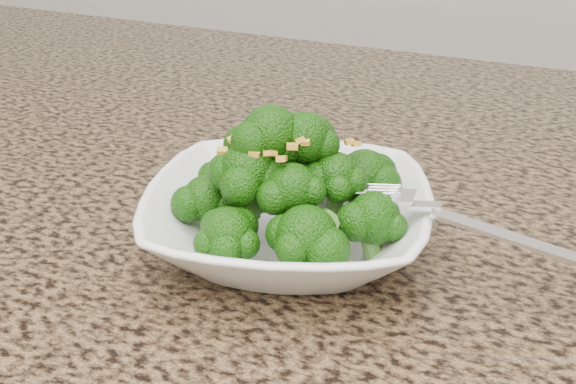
% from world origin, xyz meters
% --- Properties ---
extents(granite_counter, '(1.64, 1.04, 0.03)m').
position_xyz_m(granite_counter, '(0.00, 0.30, 0.89)').
color(granite_counter, brown).
rests_on(granite_counter, cabinet).
extents(bowl, '(0.27, 0.27, 0.05)m').
position_xyz_m(bowl, '(0.13, 0.22, 0.93)').
color(bowl, white).
rests_on(bowl, granite_counter).
extents(broccoli_pile, '(0.19, 0.19, 0.08)m').
position_xyz_m(broccoli_pile, '(0.13, 0.22, 0.99)').
color(broccoli_pile, '#175109').
rests_on(broccoli_pile, bowl).
extents(garlic_topping, '(0.11, 0.11, 0.01)m').
position_xyz_m(garlic_topping, '(0.13, 0.22, 1.03)').
color(garlic_topping, gold).
rests_on(garlic_topping, broccoli_pile).
extents(fork, '(0.18, 0.05, 0.01)m').
position_xyz_m(fork, '(0.23, 0.22, 0.96)').
color(fork, silver).
rests_on(fork, bowl).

